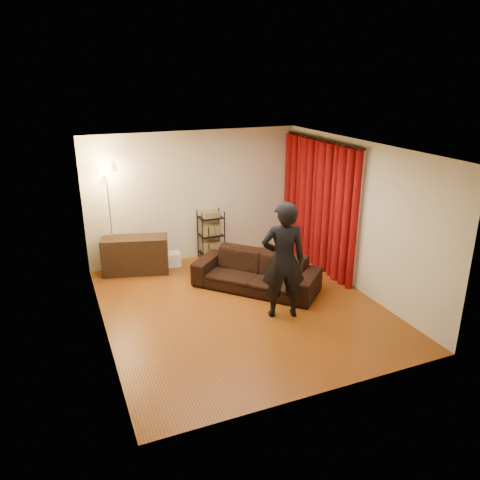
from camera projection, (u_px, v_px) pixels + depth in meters
name	position (u px, v px, depth m)	size (l,w,h in m)	color
floor	(241.00, 306.00, 8.01)	(5.00, 5.00, 0.00)	brown
ceiling	(241.00, 148.00, 7.10)	(5.00, 5.00, 0.00)	white
wall_back	(195.00, 196.00, 9.73)	(5.00, 5.00, 0.00)	beige
wall_front	(325.00, 297.00, 5.38)	(5.00, 5.00, 0.00)	beige
wall_left	(98.00, 251.00, 6.74)	(5.00, 5.00, 0.00)	beige
wall_right	(357.00, 217.00, 8.37)	(5.00, 5.00, 0.00)	beige
curtain_rod	(323.00, 139.00, 8.89)	(0.04, 0.04, 2.65)	black
curtain	(318.00, 206.00, 9.33)	(0.22, 2.65, 2.55)	#7A0707
sofa	(256.00, 272.00, 8.57)	(2.27, 0.89, 0.66)	black
person	(283.00, 261.00, 7.42)	(0.71, 0.47, 1.94)	black
media_cabinet	(135.00, 255.00, 9.25)	(1.28, 0.48, 0.74)	black
storage_boxes	(172.00, 259.00, 9.64)	(0.35, 0.28, 0.29)	silver
wire_shelf	(211.00, 235.00, 9.90)	(0.49, 0.34, 1.07)	black
floor_lamp	(111.00, 222.00, 8.90)	(0.39, 0.39, 2.19)	silver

